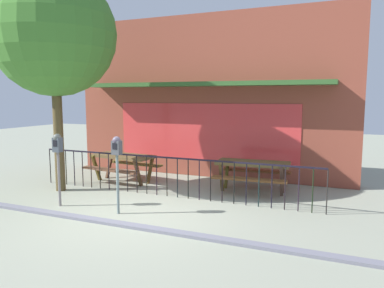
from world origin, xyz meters
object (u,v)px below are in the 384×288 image
picnic_table_left (123,161)px  picnic_table_right (253,168)px  parking_meter_near (117,154)px  parking_meter_far (58,150)px  street_tree (54,35)px

picnic_table_left → picnic_table_right: 3.66m
parking_meter_near → picnic_table_right: bearing=53.0°
parking_meter_far → street_tree: 3.04m
picnic_table_left → picnic_table_right: same height
parking_meter_far → street_tree: size_ratio=0.29×
parking_meter_far → picnic_table_right: bearing=38.3°
parking_meter_far → picnic_table_left: bearing=90.6°
picnic_table_left → parking_meter_far: parking_meter_far is taller
picnic_table_left → street_tree: street_tree is taller
picnic_table_right → parking_meter_near: bearing=-127.0°
parking_meter_near → parking_meter_far: size_ratio=1.00×
parking_meter_far → street_tree: street_tree is taller
picnic_table_right → picnic_table_left: bearing=-175.0°
picnic_table_left → parking_meter_far: size_ratio=1.20×
parking_meter_near → parking_meter_far: 1.50m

